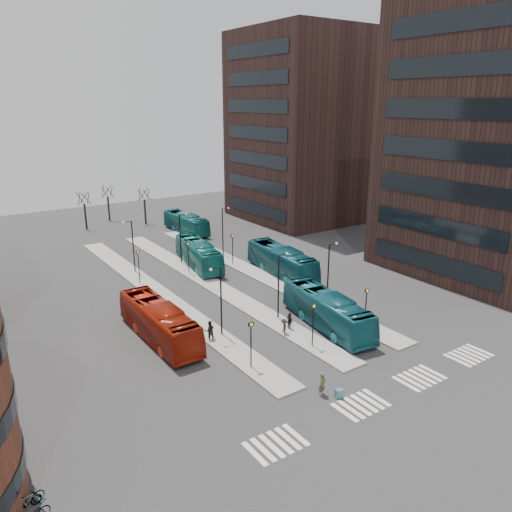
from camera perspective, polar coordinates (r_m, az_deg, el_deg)
ground at (r=33.71m, az=18.27°, el=-18.46°), size 160.00×160.00×0.00m
island_left at (r=52.99m, az=-11.11°, el=-4.23°), size 2.50×45.00×0.15m
island_mid at (r=55.40m, az=-5.42°, el=-3.00°), size 2.50×45.00×0.15m
island_right at (r=58.34m, az=-0.27°, el=-1.87°), size 2.50×45.00×0.15m
suitcase at (r=35.42m, az=9.45°, el=-15.24°), size 0.59×0.53×0.61m
red_bus at (r=42.76m, az=-11.03°, el=-7.39°), size 2.69×11.47×3.19m
teal_bus_a at (r=44.66m, az=8.12°, el=-6.16°), size 4.28×11.60×3.16m
teal_bus_b at (r=60.62m, az=-6.59°, el=0.23°), size 4.51×11.48×3.12m
teal_bus_c at (r=57.37m, az=2.94°, el=-0.58°), size 3.85×11.96×3.27m
teal_bus_d at (r=76.72m, az=-8.00°, el=3.74°), size 2.68×10.64×2.95m
traveller at (r=35.24m, az=7.59°, el=-14.31°), size 0.70×0.56×1.67m
commuter_a at (r=42.23m, az=-5.32°, el=-8.51°), size 1.02×0.89×1.78m
commuter_b at (r=44.02m, az=3.86°, el=-7.46°), size 0.43×0.97×1.63m
commuter_c at (r=43.10m, az=3.20°, el=-8.12°), size 1.04×1.08×1.48m
bicycle_mid at (r=29.44m, az=-24.71°, el=-24.19°), size 1.53×0.75×0.88m
bicycle_far at (r=29.49m, az=-24.76°, el=-24.01°), size 1.95×1.17×0.97m
crosswalk_stripes at (r=36.88m, az=14.97°, el=-14.75°), size 22.35×2.40×0.01m
tower_near at (r=63.45m, az=26.20°, el=11.76°), size 20.12×20.00×30.00m
tower_far at (r=85.65m, az=5.72°, el=14.38°), size 20.12×20.00×30.00m
sign_poles at (r=48.74m, az=-1.90°, el=-2.89°), size 12.45×22.12×3.65m
lamp_posts at (r=52.93m, az=-3.87°, el=0.06°), size 14.04×20.24×6.12m
bare_trees at (r=84.03m, az=-16.02°, el=5.29°), size 10.97×8.14×5.90m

